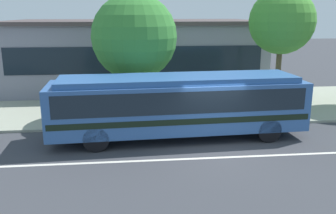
{
  "coord_description": "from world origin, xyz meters",
  "views": [
    {
      "loc": [
        -3.28,
        -13.07,
        5.2
      ],
      "look_at": [
        -1.69,
        1.86,
        1.3
      ],
      "focal_mm": 38.84,
      "sensor_mm": 36.0,
      "label": 1
    }
  ],
  "objects_px": {
    "pedestrian_walking_along_curb": "(279,94)",
    "pedestrian_waiting_near_sign": "(265,97)",
    "street_tree_near_stop": "(134,37)",
    "street_tree_mid_block": "(282,22)",
    "transit_bus": "(178,102)"
  },
  "relations": [
    {
      "from": "pedestrian_walking_along_curb",
      "to": "street_tree_mid_block",
      "type": "distance_m",
      "value": 3.7
    },
    {
      "from": "transit_bus",
      "to": "pedestrian_walking_along_curb",
      "type": "bearing_deg",
      "value": 29.22
    },
    {
      "from": "pedestrian_waiting_near_sign",
      "to": "street_tree_near_stop",
      "type": "relative_size",
      "value": 0.28
    },
    {
      "from": "transit_bus",
      "to": "pedestrian_walking_along_curb",
      "type": "distance_m",
      "value": 6.62
    },
    {
      "from": "street_tree_mid_block",
      "to": "pedestrian_walking_along_curb",
      "type": "bearing_deg",
      "value": -97.44
    },
    {
      "from": "transit_bus",
      "to": "pedestrian_waiting_near_sign",
      "type": "height_order",
      "value": "transit_bus"
    },
    {
      "from": "pedestrian_walking_along_curb",
      "to": "street_tree_near_stop",
      "type": "bearing_deg",
      "value": 178.51
    },
    {
      "from": "street_tree_near_stop",
      "to": "street_tree_mid_block",
      "type": "bearing_deg",
      "value": 2.07
    },
    {
      "from": "street_tree_near_stop",
      "to": "street_tree_mid_block",
      "type": "distance_m",
      "value": 7.6
    },
    {
      "from": "pedestrian_walking_along_curb",
      "to": "pedestrian_waiting_near_sign",
      "type": "bearing_deg",
      "value": -141.61
    },
    {
      "from": "pedestrian_waiting_near_sign",
      "to": "pedestrian_walking_along_curb",
      "type": "xyz_separation_m",
      "value": [
        1.06,
        0.84,
        -0.01
      ]
    },
    {
      "from": "street_tree_mid_block",
      "to": "street_tree_near_stop",
      "type": "bearing_deg",
      "value": -177.93
    },
    {
      "from": "pedestrian_waiting_near_sign",
      "to": "pedestrian_walking_along_curb",
      "type": "distance_m",
      "value": 1.35
    },
    {
      "from": "transit_bus",
      "to": "street_tree_mid_block",
      "type": "height_order",
      "value": "street_tree_mid_block"
    },
    {
      "from": "pedestrian_waiting_near_sign",
      "to": "street_tree_mid_block",
      "type": "xyz_separation_m",
      "value": [
        1.12,
        1.31,
        3.66
      ]
    }
  ]
}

